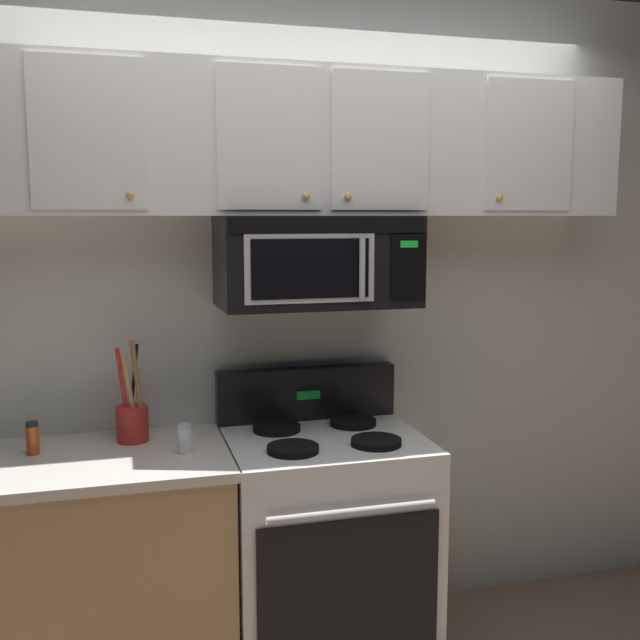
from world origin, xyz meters
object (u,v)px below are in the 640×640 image
over_range_microwave (316,261)px  spice_jar (33,438)px  utensil_crock_red (132,417)px  stove_range (324,543)px  salt_shaker (185,439)px

over_range_microwave → spice_jar: bearing=-178.1°
over_range_microwave → utensil_crock_red: (-0.72, 0.03, -0.58)m
stove_range → salt_shaker: (-0.54, -0.05, 0.48)m
stove_range → utensil_crock_red: (-0.72, 0.15, 0.53)m
utensil_crock_red → salt_shaker: (0.18, -0.20, -0.04)m
utensil_crock_red → spice_jar: 0.36m
over_range_microwave → utensil_crock_red: 0.92m
stove_range → spice_jar: bearing=175.7°
utensil_crock_red → spice_jar: size_ratio=3.23×
stove_range → over_range_microwave: size_ratio=1.47×
over_range_microwave → utensil_crock_red: over_range_microwave is taller
utensil_crock_red → salt_shaker: bearing=-48.3°
stove_range → utensil_crock_red: 0.90m
over_range_microwave → utensil_crock_red: bearing=177.4°
utensil_crock_red → salt_shaker: size_ratio=3.62×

